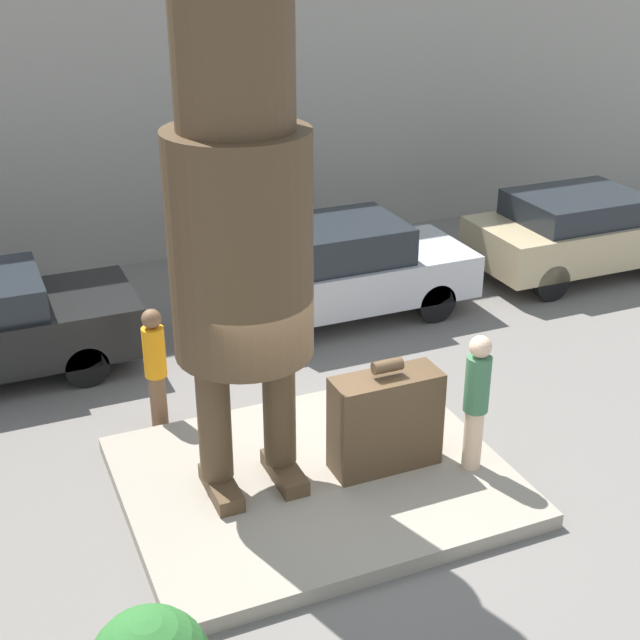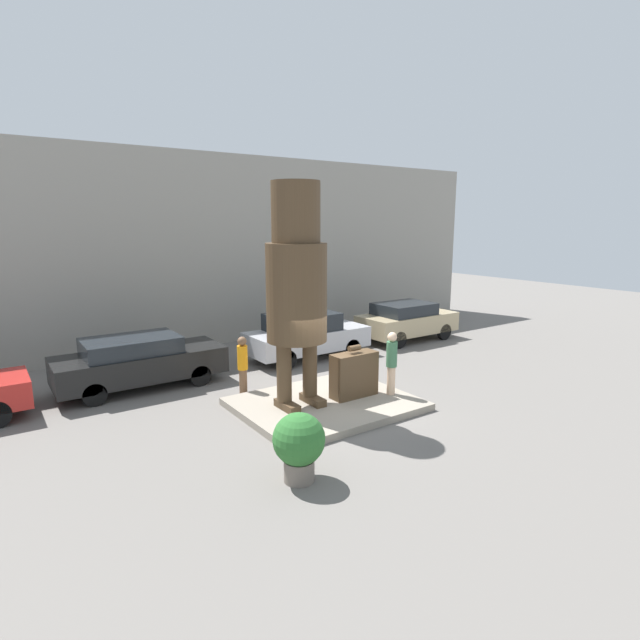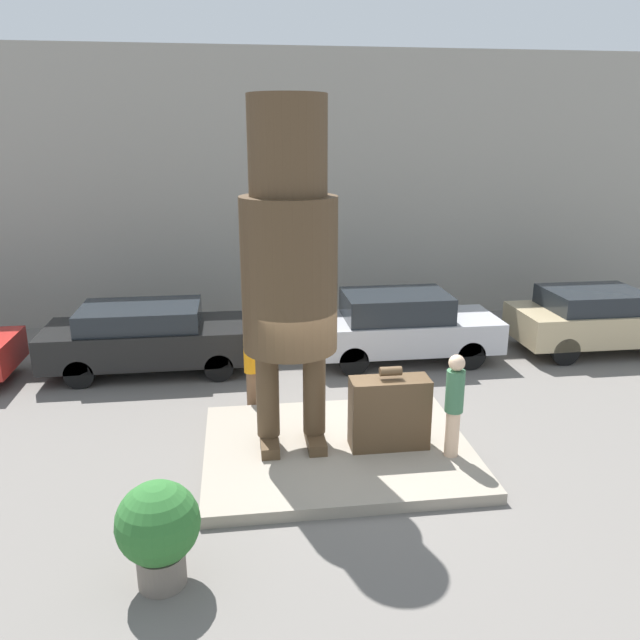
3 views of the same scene
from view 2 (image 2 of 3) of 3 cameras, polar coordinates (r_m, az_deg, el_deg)
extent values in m
plane|color=slate|center=(13.13, 0.63, -9.97)|extent=(60.00, 60.00, 0.00)
cube|color=gray|center=(13.09, 0.63, -9.59)|extent=(4.36, 3.54, 0.18)
cube|color=gray|center=(19.64, -13.61, 7.66)|extent=(28.00, 0.60, 7.27)
cube|color=#4C3823|center=(12.49, -3.77, -9.75)|extent=(0.29, 0.85, 0.19)
cube|color=#4C3823|center=(12.87, -0.84, -9.08)|extent=(0.29, 0.85, 0.19)
cylinder|color=#4C3823|center=(12.33, -4.13, -5.94)|extent=(0.37, 0.37, 1.48)
cylinder|color=#4C3823|center=(12.71, -1.17, -5.39)|extent=(0.37, 0.37, 1.48)
cylinder|color=#4C3823|center=(12.10, -2.71, 3.14)|extent=(1.48, 1.48, 2.38)
cylinder|color=#4C3823|center=(11.98, -2.79, 12.21)|extent=(1.17, 1.17, 1.43)
cube|color=#4C3823|center=(13.24, 3.90, -6.26)|extent=(1.28, 0.50, 1.18)
cylinder|color=#4C3823|center=(13.04, 3.95, -3.22)|extent=(0.35, 0.15, 0.15)
cylinder|color=beige|center=(13.56, 8.12, -6.84)|extent=(0.22, 0.22, 0.77)
cylinder|color=#3D704C|center=(13.36, 8.20, -3.89)|extent=(0.29, 0.29, 0.68)
sphere|color=beige|center=(13.24, 8.26, -1.93)|extent=(0.26, 0.26, 0.26)
cube|color=black|center=(15.34, -19.78, -4.80)|extent=(4.65, 1.85, 0.75)
cube|color=#1E2328|center=(15.14, -20.78, -2.73)|extent=(2.56, 1.67, 0.45)
cylinder|color=black|center=(16.61, -15.64, -4.70)|extent=(0.62, 0.18, 0.62)
cylinder|color=black|center=(15.10, -13.53, -6.19)|extent=(0.62, 0.18, 0.62)
cylinder|color=black|center=(15.96, -25.50, -6.04)|extent=(0.62, 0.18, 0.62)
cylinder|color=black|center=(14.38, -24.39, -7.78)|extent=(0.62, 0.18, 0.62)
cube|color=#B7B7BC|center=(17.53, -1.43, -2.20)|extent=(4.32, 1.79, 0.70)
cube|color=#1E2328|center=(17.27, -2.04, -0.20)|extent=(2.37, 1.61, 0.59)
cylinder|color=black|center=(18.99, 0.62, -2.24)|extent=(0.66, 0.18, 0.66)
cylinder|color=black|center=(17.74, 3.63, -3.23)|extent=(0.66, 0.18, 0.66)
cylinder|color=black|center=(17.62, -6.51, -3.37)|extent=(0.66, 0.18, 0.66)
cylinder|color=black|center=(16.27, -3.82, -4.56)|extent=(0.66, 0.18, 0.66)
cube|color=tan|center=(20.54, 9.94, -0.32)|extent=(4.06, 1.89, 0.74)
cube|color=#1E2328|center=(20.29, 9.58, 1.28)|extent=(2.24, 1.70, 0.46)
cylinder|color=black|center=(22.08, 10.69, -0.53)|extent=(0.66, 0.18, 0.66)
cylinder|color=black|center=(20.95, 14.00, -1.31)|extent=(0.66, 0.18, 0.66)
cylinder|color=black|center=(20.40, 5.69, -1.36)|extent=(0.66, 0.18, 0.66)
cylinder|color=black|center=(19.16, 9.00, -2.26)|extent=(0.66, 0.18, 0.66)
cylinder|color=#70665B|center=(9.66, -2.40, -16.79)|extent=(0.57, 0.57, 0.41)
sphere|color=#2D6B2D|center=(9.38, -2.43, -13.44)|extent=(0.98, 0.98, 0.98)
cylinder|color=brown|center=(14.03, -8.77, -7.06)|extent=(0.22, 0.22, 0.75)
cylinder|color=orange|center=(13.82, -8.85, -4.26)|extent=(0.28, 0.28, 0.67)
sphere|color=brown|center=(13.71, -8.91, -2.41)|extent=(0.25, 0.25, 0.25)
camera|label=1|loc=(4.48, 29.02, 28.51)|focal=50.00mm
camera|label=3|loc=(5.63, 47.86, 11.66)|focal=35.00mm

